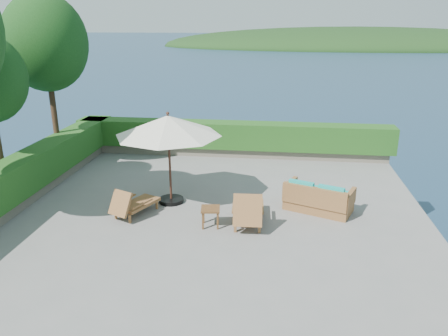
# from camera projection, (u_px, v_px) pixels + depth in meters

# --- Properties ---
(ground) EXTENTS (12.00, 12.00, 0.00)m
(ground) POSITION_uv_depth(u_px,v_px,m) (210.00, 214.00, 12.17)
(ground) COLOR gray
(ground) RESTS_ON ground
(foundation) EXTENTS (12.00, 12.00, 3.00)m
(foundation) POSITION_uv_depth(u_px,v_px,m) (210.00, 263.00, 12.67)
(foundation) COLOR #5A5347
(foundation) RESTS_ON ocean
(ocean) EXTENTS (600.00, 600.00, 0.00)m
(ocean) POSITION_uv_depth(u_px,v_px,m) (211.00, 305.00, 13.13)
(ocean) COLOR #152E43
(ocean) RESTS_ON ground
(offshore_island) EXTENTS (126.00, 57.60, 12.60)m
(offshore_island) POSITION_uv_depth(u_px,v_px,m) (354.00, 47.00, 141.66)
(offshore_island) COLOR black
(offshore_island) RESTS_ON ocean
(planter_wall_far) EXTENTS (12.00, 0.60, 0.36)m
(planter_wall_far) POSITION_uv_depth(u_px,v_px,m) (232.00, 151.00, 17.38)
(planter_wall_far) COLOR slate
(planter_wall_far) RESTS_ON ground
(planter_wall_left) EXTENTS (0.60, 12.00, 0.36)m
(planter_wall_left) POSITION_uv_depth(u_px,v_px,m) (21.00, 198.00, 12.79)
(planter_wall_left) COLOR slate
(planter_wall_left) RESTS_ON ground
(hedge_far) EXTENTS (12.40, 0.90, 1.00)m
(hedge_far) POSITION_uv_depth(u_px,v_px,m) (232.00, 135.00, 17.16)
(hedge_far) COLOR #184C15
(hedge_far) RESTS_ON planter_wall_far
(hedge_left) EXTENTS (0.90, 12.40, 1.00)m
(hedge_left) POSITION_uv_depth(u_px,v_px,m) (18.00, 177.00, 12.57)
(hedge_left) COLOR #184C15
(hedge_left) RESTS_ON planter_wall_left
(tree_far) EXTENTS (2.80, 2.80, 6.03)m
(tree_far) POSITION_uv_depth(u_px,v_px,m) (45.00, 43.00, 14.49)
(tree_far) COLOR #3E2918
(tree_far) RESTS_ON ground
(patio_umbrella) EXTENTS (3.24, 3.24, 2.72)m
(patio_umbrella) POSITION_uv_depth(u_px,v_px,m) (168.00, 126.00, 12.24)
(patio_umbrella) COLOR black
(patio_umbrella) RESTS_ON ground
(lounge_left) EXTENTS (1.16, 1.60, 0.85)m
(lounge_left) POSITION_uv_depth(u_px,v_px,m) (133.00, 204.00, 11.96)
(lounge_left) COLOR olive
(lounge_left) RESTS_ON ground
(lounge_right) EXTENTS (0.86, 1.81, 1.02)m
(lounge_right) POSITION_uv_depth(u_px,v_px,m) (248.00, 209.00, 11.45)
(lounge_right) COLOR olive
(lounge_right) RESTS_ON ground
(side_table) EXTENTS (0.54, 0.54, 0.52)m
(side_table) POSITION_uv_depth(u_px,v_px,m) (210.00, 211.00, 11.32)
(side_table) COLOR brown
(side_table) RESTS_ON ground
(wicker_loveseat) EXTENTS (2.06, 1.57, 0.91)m
(wicker_loveseat) POSITION_uv_depth(u_px,v_px,m) (318.00, 199.00, 12.26)
(wicker_loveseat) COLOR olive
(wicker_loveseat) RESTS_ON ground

